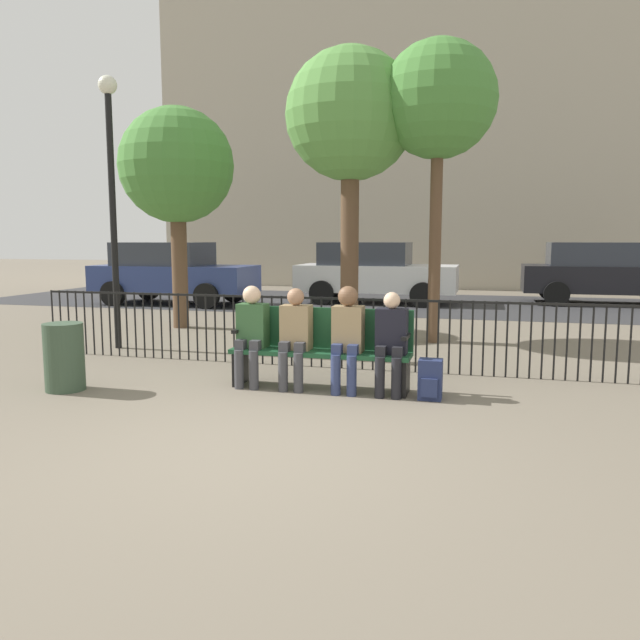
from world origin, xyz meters
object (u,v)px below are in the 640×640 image
at_px(seated_person_0, 251,330).
at_px(parked_car_0, 374,272).
at_px(tree_1, 438,102).
at_px(lamp_post, 111,174).
at_px(tree_0, 177,167).
at_px(parked_car_1, 603,272).
at_px(trash_bin, 64,357).
at_px(parked_car_2, 172,272).
at_px(park_bench, 322,345).
at_px(seated_person_2, 347,332).
at_px(backpack, 430,380).
at_px(seated_person_1, 295,333).
at_px(tree_2, 350,118).
at_px(seated_person_3, 391,338).

xyz_separation_m(seated_person_0, parked_car_0, (-0.30, 9.75, 0.18)).
bearing_deg(tree_1, lamp_post, -158.87).
xyz_separation_m(tree_0, lamp_post, (0.13, -2.36, -0.36)).
relative_size(parked_car_0, parked_car_1, 1.00).
distance_m(tree_1, parked_car_1, 8.72).
bearing_deg(trash_bin, parked_car_2, 111.03).
xyz_separation_m(park_bench, tree_0, (-3.91, 4.07, 2.55)).
xyz_separation_m(seated_person_0, parked_car_2, (-5.39, 8.12, 0.18)).
distance_m(seated_person_2, backpack, 1.05).
bearing_deg(seated_person_0, seated_person_1, -0.12).
bearing_deg(park_bench, parked_car_0, 96.58).
height_order(tree_2, trash_bin, tree_2).
height_order(park_bench, seated_person_3, seated_person_3).
relative_size(tree_2, trash_bin, 6.30).
bearing_deg(seated_person_1, lamp_post, 152.17).
xyz_separation_m(parked_car_1, trash_bin, (-7.54, -11.69, -0.46)).
bearing_deg(backpack, seated_person_0, 177.28).
relative_size(seated_person_1, seated_person_2, 0.97).
height_order(tree_0, parked_car_0, tree_0).
distance_m(seated_person_1, lamp_post, 4.46).
distance_m(parked_car_0, parked_car_1, 5.98).
relative_size(seated_person_0, tree_0, 0.28).
bearing_deg(backpack, trash_bin, -170.81).
relative_size(seated_person_2, parked_car_2, 0.28).
bearing_deg(parked_car_2, tree_1, -31.71).
relative_size(backpack, tree_2, 0.09).
xyz_separation_m(seated_person_0, trash_bin, (-1.98, -0.75, -0.28)).
bearing_deg(parked_car_1, seated_person_2, -112.03).
height_order(park_bench, seated_person_2, seated_person_2).
distance_m(park_bench, lamp_post, 4.70).
relative_size(seated_person_0, tree_2, 0.24).
bearing_deg(seated_person_0, parked_car_2, 123.57).
relative_size(seated_person_3, lamp_post, 0.27).
xyz_separation_m(park_bench, seated_person_2, (0.33, -0.13, 0.17)).
distance_m(park_bench, tree_0, 6.20).
xyz_separation_m(lamp_post, parked_car_1, (8.53, 9.09, -1.85)).
height_order(backpack, tree_1, tree_1).
bearing_deg(parked_car_0, seated_person_3, -78.81).
height_order(tree_2, lamp_post, tree_2).
distance_m(seated_person_1, seated_person_2, 0.61).
relative_size(seated_person_1, trash_bin, 1.50).
bearing_deg(parked_car_2, parked_car_1, 14.40).
relative_size(seated_person_1, tree_1, 0.24).
xyz_separation_m(backpack, trash_bin, (-4.05, -0.66, 0.17)).
bearing_deg(seated_person_0, tree_0, 126.40).
bearing_deg(seated_person_0, backpack, -2.72).
bearing_deg(parked_car_2, seated_person_0, -56.43).
distance_m(backpack, parked_car_2, 11.12).
height_order(park_bench, trash_bin, park_bench).
distance_m(backpack, lamp_post, 5.95).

